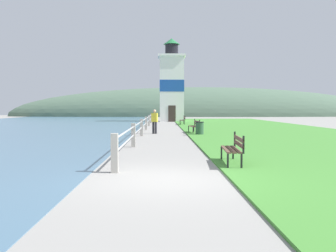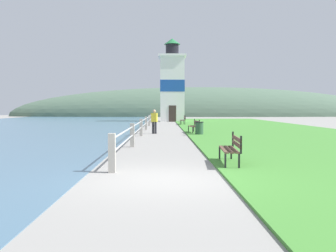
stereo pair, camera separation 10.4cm
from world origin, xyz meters
name	(u,v)px [view 2 (the right image)]	position (x,y,z in m)	size (l,w,h in m)	color
ground_plane	(164,180)	(0.00, 0.00, 0.00)	(160.00, 160.00, 0.00)	gray
grass_verge	(262,130)	(7.46, 19.43, 0.03)	(12.00, 58.29, 0.06)	#428433
seawall_railing	(144,124)	(-1.36, 17.01, 0.61)	(0.18, 32.21, 1.03)	#A8A399
park_bench_near	(232,147)	(2.00, 2.24, 0.54)	(0.59, 1.89, 0.94)	brown
park_bench_midway	(195,125)	(2.07, 16.12, 0.54)	(0.62, 1.99, 0.94)	brown
park_bench_far	(183,119)	(2.00, 28.83, 0.54)	(0.49, 1.63, 0.94)	brown
lighthouse	(172,85)	(1.10, 38.58, 4.60)	(3.42, 3.42, 10.42)	white
person_strolling	(154,121)	(-0.61, 15.85, 0.86)	(0.44, 0.33, 1.59)	#28282D
trash_bin	(199,128)	(2.22, 14.43, 0.42)	(0.54, 0.54, 0.84)	#2D5138
distant_hillside	(202,116)	(8.00, 68.86, 0.00)	(80.00, 16.00, 12.00)	#4C6651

